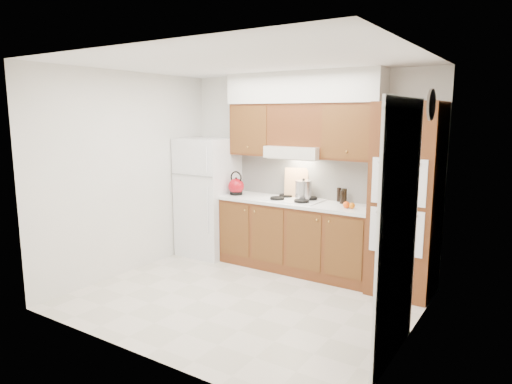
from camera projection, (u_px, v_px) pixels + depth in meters
floor at (244, 298)px, 5.17m from camera, size 3.60×3.60×0.00m
ceiling at (243, 62)px, 4.73m from camera, size 3.60×3.60×0.00m
wall_back at (306, 171)px, 6.19m from camera, size 3.60×0.02×2.60m
wall_left at (129, 174)px, 5.91m from camera, size 0.02×3.00×2.60m
wall_right at (413, 203)px, 3.98m from camera, size 0.02×3.00×2.60m
fridge at (209, 197)px, 6.72m from camera, size 0.75×0.72×1.72m
base_cabinets at (296, 237)px, 6.07m from camera, size 2.11×0.60×0.90m
countertop at (296, 202)px, 5.98m from camera, size 2.13×0.62×0.04m
backsplash at (307, 177)px, 6.18m from camera, size 2.11×0.03×0.56m
oven_cabinet at (406, 200)px, 5.18m from camera, size 0.70×0.65×2.20m
upper_cab_left at (255, 130)px, 6.34m from camera, size 0.63×0.33×0.70m
upper_cab_right at (353, 132)px, 5.58m from camera, size 0.73×0.33×0.70m
range_hood at (297, 152)px, 5.97m from camera, size 0.75×0.45×0.15m
upper_cab_over_hood at (299, 125)px, 5.96m from camera, size 0.75×0.33×0.55m
soffit at (303, 87)px, 5.84m from camera, size 2.13×0.36×0.40m
cooktop at (294, 200)px, 6.02m from camera, size 0.74×0.50×0.01m
doorway at (398, 239)px, 3.74m from camera, size 0.02×0.90×2.10m
wall_clock at (431, 105)px, 4.30m from camera, size 0.02×0.30×0.30m
kettle at (236, 186)px, 6.40m from camera, size 0.27×0.27×0.22m
cutting_board at (296, 183)px, 6.17m from camera, size 0.33×0.22×0.41m
stock_pot at (303, 190)px, 5.99m from camera, size 0.27×0.27×0.23m
condiment_a at (339, 195)px, 5.92m from camera, size 0.06×0.06×0.18m
condiment_b at (344, 196)px, 5.78m from camera, size 0.07×0.07×0.19m
condiment_c at (342, 197)px, 5.78m from camera, size 0.07×0.07×0.17m
orange_near at (352, 206)px, 5.47m from camera, size 0.09×0.09×0.07m
orange_far at (346, 205)px, 5.50m from camera, size 0.10×0.10×0.08m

